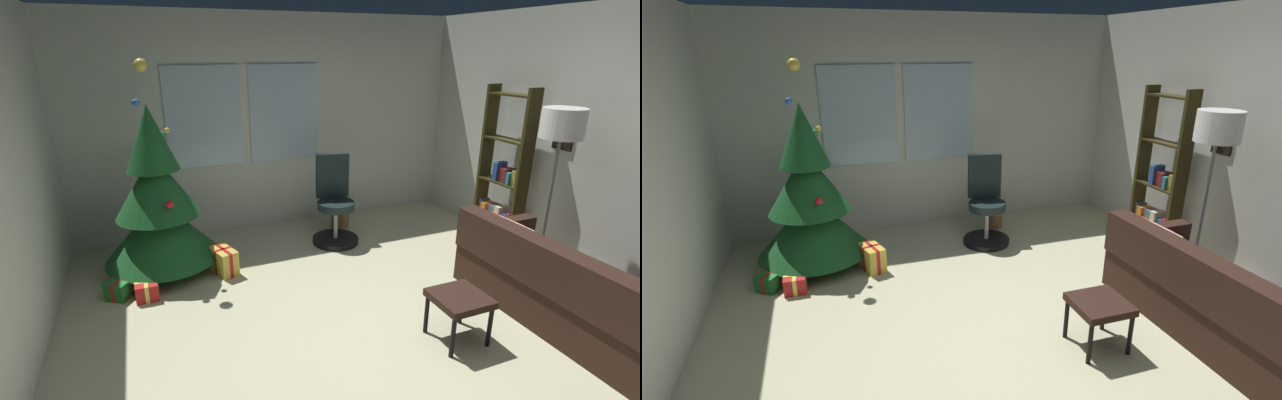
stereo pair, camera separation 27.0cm
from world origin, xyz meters
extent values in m
cube|color=#BCB994|center=(0.00, 0.00, -0.05)|extent=(5.00, 5.74, 0.10)
cube|color=silver|center=(0.00, 2.92, 1.34)|extent=(5.00, 0.10, 2.68)
cube|color=silver|center=(-0.88, 2.86, 1.47)|extent=(0.90, 0.03, 1.20)
cube|color=silver|center=(0.13, 2.86, 1.47)|extent=(0.90, 0.03, 1.20)
cube|color=black|center=(2.49, 0.70, 1.39)|extent=(0.02, 0.23, 0.31)
cube|color=black|center=(1.68, -0.36, 0.19)|extent=(0.92, 2.09, 0.38)
cube|color=black|center=(1.31, -0.36, 0.58)|extent=(0.22, 2.08, 0.39)
cube|color=black|center=(1.67, 0.61, 0.48)|extent=(0.90, 0.15, 0.20)
cube|color=#B02E25|center=(1.43, 0.29, 0.55)|extent=(0.19, 0.40, 0.41)
cube|color=beige|center=(1.43, 0.18, 0.55)|extent=(0.21, 0.40, 0.42)
cube|color=black|center=(0.58, -0.17, 0.38)|extent=(0.41, 0.40, 0.06)
cylinder|color=black|center=(0.40, -0.34, 0.17)|extent=(0.04, 0.04, 0.35)
cylinder|color=black|center=(0.76, -0.34, 0.17)|extent=(0.04, 0.04, 0.35)
cylinder|color=black|center=(0.40, 0.00, 0.17)|extent=(0.04, 0.04, 0.35)
cylinder|color=black|center=(0.76, 0.00, 0.17)|extent=(0.04, 0.04, 0.35)
cylinder|color=#4C331E|center=(-1.53, 1.97, 0.08)|extent=(0.12, 0.12, 0.16)
cone|color=#194F23|center=(-1.53, 1.97, 0.48)|extent=(1.16, 1.16, 0.64)
cone|color=#194F23|center=(-1.53, 1.97, 0.96)|extent=(0.83, 0.83, 0.64)
cone|color=#194F23|center=(-1.53, 1.97, 1.43)|extent=(0.51, 0.51, 0.64)
sphere|color=red|center=(-1.43, 1.63, 0.85)|extent=(0.07, 0.07, 0.07)
sphere|color=gold|center=(-1.36, 1.96, 1.50)|extent=(0.06, 0.06, 0.06)
sphere|color=silver|center=(-1.30, 2.30, 0.66)|extent=(0.07, 0.07, 0.07)
sphere|color=blue|center=(-1.61, 1.96, 1.77)|extent=(0.07, 0.07, 0.07)
sphere|color=#1E8C4C|center=(-1.41, 2.11, 1.43)|extent=(0.07, 0.07, 0.07)
sphere|color=#B21433|center=(-1.51, 2.17, 1.36)|extent=(0.05, 0.05, 0.05)
sphere|color=#F2D14C|center=(-1.53, 1.97, 2.11)|extent=(0.12, 0.12, 0.12)
cube|color=red|center=(-1.73, 1.46, 0.08)|extent=(0.20, 0.23, 0.17)
cube|color=#EAD84C|center=(-1.73, 1.46, 0.08)|extent=(0.04, 0.24, 0.17)
cube|color=#EAD84C|center=(-1.73, 1.46, 0.08)|extent=(0.21, 0.04, 0.17)
cube|color=#1E722D|center=(-1.93, 1.62, 0.08)|extent=(0.35, 0.39, 0.17)
cube|color=red|center=(-1.93, 1.62, 0.08)|extent=(0.23, 0.31, 0.18)
cube|color=red|center=(-1.93, 1.62, 0.08)|extent=(0.19, 0.14, 0.18)
cube|color=gold|center=(-0.96, 1.68, 0.13)|extent=(0.28, 0.37, 0.27)
cube|color=#B21919|center=(-0.96, 1.68, 0.13)|extent=(0.14, 0.34, 0.28)
cube|color=#B21919|center=(-0.96, 1.68, 0.13)|extent=(0.20, 0.09, 0.28)
cylinder|color=black|center=(0.45, 1.94, 0.03)|extent=(0.56, 0.56, 0.06)
cylinder|color=#B2B2B7|center=(0.45, 1.94, 0.27)|extent=(0.05, 0.05, 0.42)
cylinder|color=black|center=(0.45, 1.94, 0.48)|extent=(0.44, 0.44, 0.09)
cube|color=black|center=(0.48, 2.13, 0.80)|extent=(0.40, 0.15, 0.54)
cube|color=#322A11|center=(2.28, 0.95, 0.93)|extent=(0.18, 0.04, 1.87)
cube|color=#322A11|center=(2.28, 1.55, 0.93)|extent=(0.18, 0.04, 1.87)
cube|color=#322A11|center=(2.28, 1.25, 0.25)|extent=(0.18, 0.56, 0.02)
cube|color=#322A11|center=(2.28, 1.25, 0.76)|extent=(0.18, 0.56, 0.02)
cube|color=#322A11|center=(2.28, 1.25, 1.26)|extent=(0.18, 0.56, 0.02)
cube|color=#322A11|center=(2.28, 1.25, 1.77)|extent=(0.18, 0.56, 0.02)
cube|color=maroon|center=(2.30, 1.03, 0.35)|extent=(0.15, 0.05, 0.17)
cube|color=navy|center=(2.30, 1.10, 0.33)|extent=(0.15, 0.07, 0.14)
cube|color=beige|center=(2.29, 1.19, 0.37)|extent=(0.17, 0.08, 0.21)
cube|color=#317347|center=(2.29, 1.27, 0.36)|extent=(0.17, 0.06, 0.19)
cube|color=#7C336A|center=(2.31, 1.34, 0.36)|extent=(0.13, 0.07, 0.19)
cube|color=#C16E1C|center=(2.29, 1.43, 0.35)|extent=(0.16, 0.08, 0.19)
cube|color=#454C62|center=(2.31, 1.51, 0.36)|extent=(0.13, 0.06, 0.21)
cube|color=olive|center=(2.30, 1.04, 0.86)|extent=(0.14, 0.06, 0.18)
cube|color=teal|center=(2.29, 1.10, 0.84)|extent=(0.16, 0.05, 0.14)
cube|color=maroon|center=(2.30, 1.17, 0.85)|extent=(0.15, 0.07, 0.17)
cube|color=maroon|center=(2.31, 1.25, 0.85)|extent=(0.13, 0.04, 0.16)
cube|color=navy|center=(2.29, 1.31, 0.88)|extent=(0.16, 0.07, 0.22)
cylinder|color=slate|center=(2.01, 0.34, 0.01)|extent=(0.28, 0.28, 0.03)
cylinder|color=slate|center=(2.01, 0.34, 0.75)|extent=(0.03, 0.03, 1.43)
cylinder|color=white|center=(2.01, 0.34, 1.60)|extent=(0.39, 0.39, 0.28)
cylinder|color=brown|center=(0.73, 2.42, 0.11)|extent=(0.24, 0.24, 0.23)
ellipsoid|color=#39783A|center=(0.78, 2.50, 0.36)|extent=(0.15, 0.16, 0.28)
ellipsoid|color=#39783A|center=(0.69, 2.26, 0.42)|extent=(0.13, 0.19, 0.40)
ellipsoid|color=#39783A|center=(0.58, 2.50, 0.42)|extent=(0.26, 0.17, 0.41)
camera|label=1|loc=(-1.60, -2.58, 2.25)|focal=24.81mm
camera|label=2|loc=(-1.35, -2.67, 2.25)|focal=24.81mm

